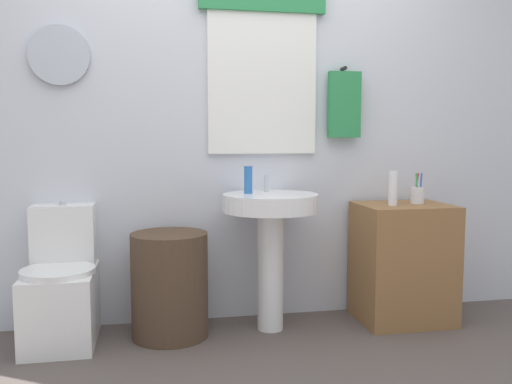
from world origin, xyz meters
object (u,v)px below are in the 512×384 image
Objects in this scene: toilet at (62,290)px; laundry_hamper at (170,285)px; wooden_cabinet at (403,263)px; lotion_bottle at (393,188)px; soap_bottle at (248,180)px; toothbrush_cup at (417,195)px; pedestal_sink at (270,226)px.

toilet reaches higher than laundry_hamper.
wooden_cabinet is 0.47m from lotion_bottle.
soap_bottle is 0.77× the size of lotion_bottle.
soap_bottle reaches higher than toothbrush_cup.
toothbrush_cup reaches higher than pedestal_sink.
toilet is 1.19m from soap_bottle.
wooden_cabinet is 3.52× the size of lotion_bottle.
lotion_bottle is (0.85, -0.09, -0.06)m from soap_bottle.
laundry_hamper is 3.73× the size of soap_bottle.
toothbrush_cup is (0.09, 0.02, 0.41)m from wooden_cabinet.
soap_bottle is at bearing 0.89° from toilet.
pedestal_sink is (1.15, -0.03, 0.32)m from toilet.
wooden_cabinet is at bearing -3.04° from soap_bottle.
wooden_cabinet is at bearing -167.97° from toothbrush_cup.
laundry_hamper is at bearing 178.24° from lotion_bottle.
laundry_hamper is at bearing -173.71° from soap_bottle.
lotion_bottle is (-0.09, -0.04, 0.46)m from wooden_cabinet.
toilet is 4.07× the size of toothbrush_cup.
laundry_hamper is (0.58, -0.03, 0.01)m from toilet.
wooden_cabinet is (1.97, -0.03, 0.07)m from toilet.
laundry_hamper is at bearing 180.00° from pedestal_sink.
lotion_bottle is at bearing -162.29° from toothbrush_cup.
pedestal_sink reaches higher than toilet.
toilet is at bearing 179.02° from wooden_cabinet.
toothbrush_cup is (1.03, -0.03, -0.10)m from soap_bottle.
toilet is 3.73× the size of lotion_bottle.
pedestal_sink is 3.90× the size of lotion_bottle.
pedestal_sink is at bearing 180.00° from wooden_cabinet.
soap_bottle is at bearing 178.34° from toothbrush_cup.
toilet is 4.82× the size of soap_bottle.
toothbrush_cup is at bearing 0.77° from laundry_hamper.
toilet is 1.95m from lotion_bottle.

